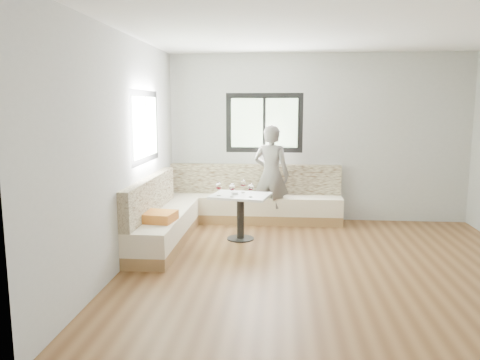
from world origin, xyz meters
name	(u,v)px	position (x,y,z in m)	size (l,w,h in m)	color
room	(327,151)	(-0.08, 0.08, 1.41)	(5.01, 5.01, 2.81)	brown
banquette	(217,210)	(-1.59, 1.62, 0.33)	(2.90, 2.80, 0.95)	olive
table	(240,206)	(-1.19, 1.17, 0.50)	(0.92, 0.78, 0.67)	black
person	(271,175)	(-0.76, 2.12, 0.82)	(0.60, 0.39, 1.64)	#635E59
olive_ramekin	(235,193)	(-1.27, 1.15, 0.69)	(0.10, 0.10, 0.04)	white
wine_glass_a	(219,186)	(-1.49, 1.05, 0.80)	(0.09, 0.09, 0.20)	white
wine_glass_b	(232,187)	(-1.29, 0.97, 0.80)	(0.09, 0.09, 0.20)	white
wine_glass_c	(251,188)	(-1.03, 0.98, 0.80)	(0.09, 0.09, 0.20)	white
wine_glass_d	(243,184)	(-1.16, 1.31, 0.80)	(0.09, 0.09, 0.20)	white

